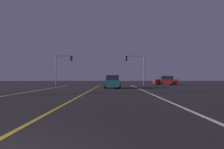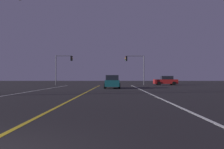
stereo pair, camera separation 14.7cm
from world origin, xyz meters
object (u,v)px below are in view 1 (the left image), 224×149
Objects in this scene: car_ahead_far at (112,82)px; car_crossing_side at (166,81)px; traffic_light_near_right at (135,63)px; street_lamp_left_mid at (1,31)px; traffic_light_near_left at (64,63)px.

car_crossing_side is (9.85, 13.08, 0.00)m from car_ahead_far.
car_crossing_side is 0.80× the size of traffic_light_near_right.
street_lamp_left_mid is at bearing 57.45° from traffic_light_near_right.
traffic_light_near_left reaches higher than traffic_light_near_right.
car_crossing_side is at bearing -36.98° from car_ahead_far.
car_ahead_far is 0.80× the size of traffic_light_near_left.
car_crossing_side is 30.46m from street_lamp_left_mid.
traffic_light_near_right is 0.62× the size of street_lamp_left_mid.
car_ahead_far is 1.00× the size of car_crossing_side.
traffic_light_near_left reaches higher than car_ahead_far.
car_crossing_side is at bearing 4.72° from traffic_light_near_left.
car_ahead_far and car_crossing_side have the same top height.
traffic_light_near_left is at bearing 37.45° from car_ahead_far.
car_ahead_far is 14.56m from street_lamp_left_mid.
traffic_light_near_right reaches higher than car_ahead_far.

